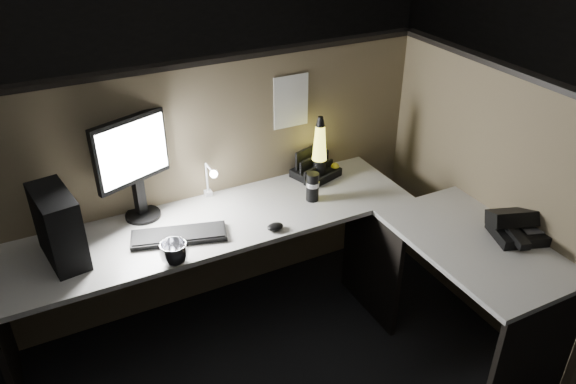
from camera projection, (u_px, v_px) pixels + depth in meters
name	position (u px, v px, depth m)	size (l,w,h in m)	color
floor	(286.00, 382.00, 3.03)	(6.00, 6.00, 0.00)	black
room_shell	(286.00, 98.00, 2.21)	(6.00, 6.00, 6.00)	silver
partition_back	(216.00, 186.00, 3.36)	(2.66, 0.06, 1.50)	brown
partition_right	(483.00, 197.00, 3.25)	(0.06, 1.66, 1.50)	brown
desk	(295.00, 261.00, 3.00)	(2.60, 1.60, 0.73)	#B7B5AD
pc_tower	(58.00, 227.00, 2.69)	(0.16, 0.35, 0.37)	black
monitor	(134.00, 158.00, 2.94)	(0.44, 0.21, 0.58)	black
keyboard	(179.00, 236.00, 2.92)	(0.49, 0.16, 0.02)	black
mouse	(275.00, 227.00, 2.98)	(0.09, 0.07, 0.04)	black
clip_lamp	(211.00, 180.00, 3.19)	(0.04, 0.18, 0.23)	white
organizer	(315.00, 169.00, 3.49)	(0.30, 0.29, 0.19)	black
lava_lamp	(319.00, 153.00, 3.40)	(0.11, 0.11, 0.41)	black
travel_mug	(313.00, 187.00, 3.22)	(0.08, 0.08, 0.17)	black
steel_mug	(174.00, 253.00, 2.72)	(0.14, 0.14, 0.11)	silver
figurine	(335.00, 167.00, 3.51)	(0.06, 0.06, 0.06)	yellow
pinned_paper	(291.00, 102.00, 3.29)	(0.22, 0.00, 0.32)	white
desk_phone	(516.00, 226.00, 2.92)	(0.32, 0.31, 0.15)	black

